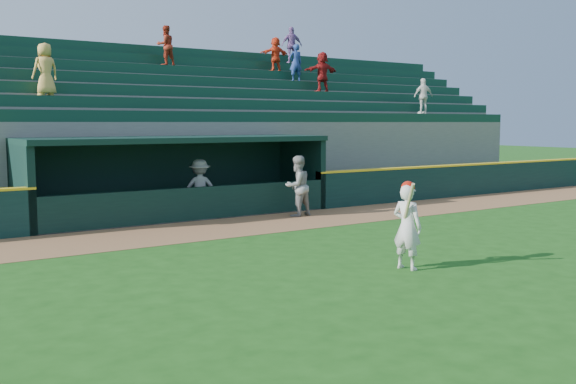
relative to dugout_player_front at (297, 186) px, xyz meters
name	(u,v)px	position (x,y,z in m)	size (l,w,h in m)	color
ground	(330,260)	(-3.02, -5.62, -0.94)	(120.00, 120.00, 0.00)	#1A4C13
warning_track	(222,228)	(-3.02, -0.72, -0.93)	(40.00, 3.00, 0.01)	brown
field_wall_right	(474,180)	(9.23, 0.93, -0.34)	(15.50, 0.30, 1.20)	black
wall_stripe_right	(475,164)	(9.23, 0.93, 0.29)	(15.50, 0.32, 0.06)	yellow
dugout_player_front	(297,186)	(0.00, 0.00, 0.00)	(0.91, 0.71, 1.88)	gray
dugout_player_inside	(200,188)	(-2.53, 1.64, -0.06)	(1.14, 0.66, 1.77)	#989893
dugout	(175,172)	(-3.02, 2.39, 0.42)	(9.40, 2.80, 2.46)	slate
stands	(125,136)	(-3.01, 6.95, 1.46)	(34.50, 6.25, 7.16)	slate
batter_at_plate	(407,225)	(-2.28, -7.16, -0.06)	(0.59, 0.81, 1.77)	silver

